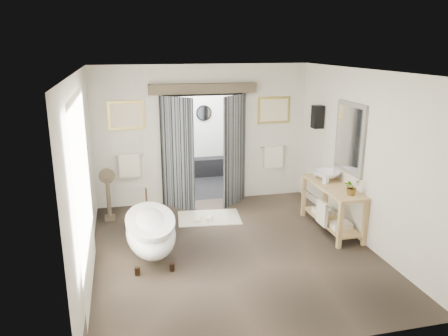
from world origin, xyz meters
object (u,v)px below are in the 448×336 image
Objects in this scene: clawfoot_tub at (151,231)px; basin at (326,176)px; rug at (209,218)px; vanity at (331,204)px.

clawfoot_tub is 3.47× the size of basin.
vanity is at bearing -27.21° from rug.
vanity is 3.18× the size of basin.
rug is 2.39m from basin.
basin is (2.08, -0.72, 0.93)m from rug.
vanity is at bearing 4.06° from clawfoot_tub.
vanity is at bearing -116.95° from basin.
rug is at bearing 152.79° from vanity.
clawfoot_tub is 1.09× the size of vanity.
rug is 2.39× the size of basin.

